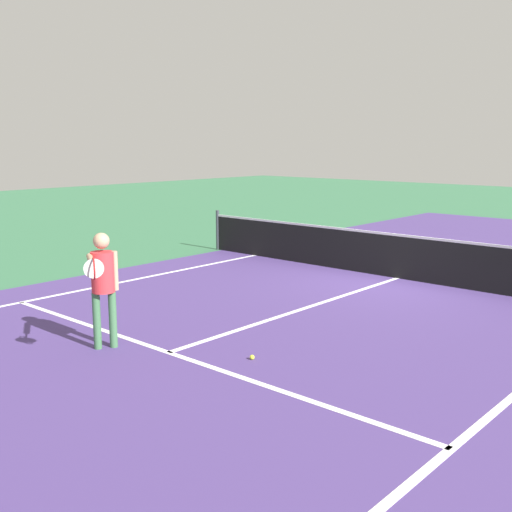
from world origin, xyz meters
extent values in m
plane|color=#38724C|center=(0.00, 0.00, 0.00)|extent=(60.00, 60.00, 0.00)
cube|color=#4C387A|center=(0.00, 0.00, 0.00)|extent=(10.62, 24.40, 0.00)
cube|color=white|center=(-4.11, -5.95, 0.00)|extent=(0.10, 11.89, 0.01)
cube|color=white|center=(4.11, -5.95, 0.00)|extent=(0.10, 11.89, 0.01)
cube|color=white|center=(0.00, -6.40, 0.00)|extent=(8.22, 0.10, 0.01)
cube|color=white|center=(0.00, -3.20, 0.00)|extent=(0.10, 6.40, 0.01)
cylinder|color=#33383D|center=(-5.47, 0.00, 0.54)|extent=(0.09, 0.09, 1.07)
cube|color=black|center=(0.00, 0.00, 0.46)|extent=(10.94, 0.02, 0.91)
cube|color=white|center=(0.00, 0.00, 0.94)|extent=(10.94, 0.03, 0.05)
cylinder|color=#3F7247|center=(-0.77, -6.76, 0.41)|extent=(0.11, 0.11, 0.81)
cylinder|color=#3F7247|center=(-0.88, -6.95, 0.41)|extent=(0.11, 0.11, 0.81)
cylinder|color=red|center=(-0.82, -6.85, 1.10)|extent=(0.32, 0.32, 0.57)
sphere|color=tan|center=(-0.82, -6.85, 1.54)|extent=(0.23, 0.23, 0.23)
cylinder|color=tan|center=(-0.74, -6.70, 1.11)|extent=(0.08, 0.08, 0.55)
cylinder|color=tan|center=(-0.67, -7.14, 1.34)|extent=(0.52, 0.35, 0.08)
cylinder|color=black|center=(-0.33, -7.33, 1.34)|extent=(0.20, 0.13, 0.03)
torus|color=red|center=(-0.13, -7.45, 1.34)|extent=(0.26, 0.16, 0.28)
cylinder|color=silver|center=(-0.13, -7.45, 1.34)|extent=(0.13, 0.22, 0.25)
sphere|color=#CCE033|center=(1.05, -5.83, 0.03)|extent=(0.07, 0.07, 0.07)
camera|label=1|loc=(6.33, -11.69, 2.87)|focal=43.29mm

